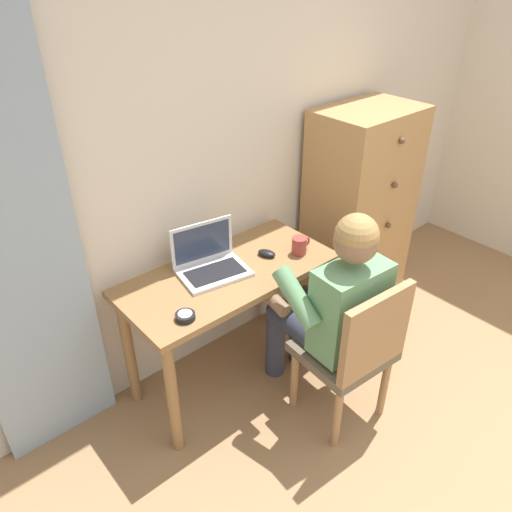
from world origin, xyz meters
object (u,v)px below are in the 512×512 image
at_px(chair, 354,349).
at_px(laptop, 210,262).
at_px(computer_mouse, 267,253).
at_px(desk_clock, 185,316).
at_px(coffee_mug, 300,245).
at_px(person_seated, 331,301).
at_px(desk, 229,291).
at_px(dresser, 359,212).

xyz_separation_m(chair, laptop, (-0.33, 0.70, 0.30)).
relative_size(laptop, computer_mouse, 3.78).
height_order(computer_mouse, desk_clock, computer_mouse).
height_order(desk_clock, coffee_mug, coffee_mug).
bearing_deg(person_seated, desk_clock, 156.93).
distance_m(person_seated, computer_mouse, 0.45).
height_order(chair, coffee_mug, chair).
bearing_deg(laptop, coffee_mug, -21.26).
relative_size(desk, dresser, 0.84).
distance_m(person_seated, coffee_mug, 0.38).
distance_m(dresser, chair, 1.11).
bearing_deg(dresser, laptop, 179.39).
distance_m(chair, person_seated, 0.26).
xyz_separation_m(chair, desk_clock, (-0.65, 0.46, 0.27)).
bearing_deg(desk_clock, dresser, 8.72).
height_order(desk, chair, chair).
bearing_deg(desk_clock, coffee_mug, 4.57).
relative_size(chair, computer_mouse, 8.65).
bearing_deg(chair, desk_clock, 144.45).
distance_m(chair, computer_mouse, 0.67).
distance_m(desk, computer_mouse, 0.29).
distance_m(dresser, coffee_mug, 0.74).
relative_size(laptop, desk_clock, 4.20).
relative_size(chair, person_seated, 0.73).
relative_size(desk, chair, 1.31).
height_order(desk, computer_mouse, computer_mouse).
relative_size(computer_mouse, desk_clock, 1.11).
bearing_deg(chair, dresser, 39.22).
height_order(dresser, computer_mouse, dresser).
bearing_deg(desk, computer_mouse, -3.61).
distance_m(person_seated, desk_clock, 0.72).
bearing_deg(chair, coffee_mug, 75.94).
xyz_separation_m(desk_clock, coffee_mug, (0.78, 0.06, 0.03)).
relative_size(dresser, chair, 1.56).
xyz_separation_m(chair, computer_mouse, (-0.02, 0.62, 0.27)).
bearing_deg(chair, computer_mouse, 91.92).
bearing_deg(dresser, computer_mouse, -175.18).
relative_size(chair, coffee_mug, 7.21).
bearing_deg(computer_mouse, chair, -108.77).
distance_m(desk, person_seated, 0.53).
height_order(dresser, chair, dresser).
xyz_separation_m(desk, desk_clock, (-0.38, -0.17, 0.14)).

